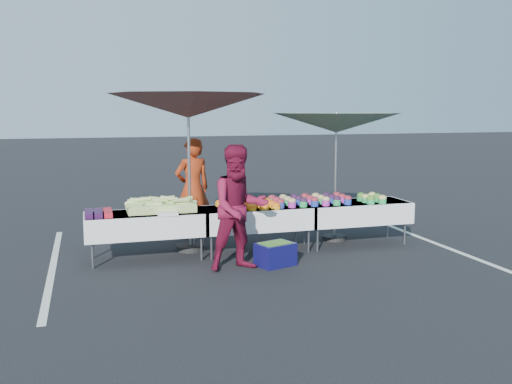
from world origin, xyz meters
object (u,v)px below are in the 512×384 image
object	(u,v)px
vendor	(193,188)
customer	(239,208)
table_center	(256,217)
table_left	(146,223)
umbrella_left	(188,107)
storage_bin	(275,254)
table_right	(355,211)
umbrella_right	(336,124)

from	to	relation	value
vendor	customer	distance (m)	2.29
table_center	customer	bearing A→B (deg)	-119.65
table_left	table_center	world-z (taller)	same
table_left	vendor	bearing A→B (deg)	53.26
table_left	umbrella_left	bearing A→B (deg)	27.45
table_center	umbrella_left	size ratio (longest dim) A/B	0.66
vendor	storage_bin	world-z (taller)	vendor
table_center	vendor	bearing A→B (deg)	121.44
table_right	table_left	bearing A→B (deg)	180.00
table_left	customer	distance (m)	1.61
table_left	umbrella_right	world-z (taller)	umbrella_right
table_left	customer	bearing A→B (deg)	-37.00
storage_bin	umbrella_left	bearing A→B (deg)	109.90
table_right	storage_bin	bearing A→B (deg)	-152.82
table_left	umbrella_left	size ratio (longest dim) A/B	0.66
vendor	umbrella_right	distance (m)	2.84
vendor	umbrella_right	bearing A→B (deg)	146.29
umbrella_right	storage_bin	distance (m)	2.79
table_right	vendor	bearing A→B (deg)	153.08
storage_bin	table_right	bearing A→B (deg)	7.96
umbrella_left	storage_bin	xyz separation A→B (m)	(1.06, -1.31, -2.20)
vendor	umbrella_left	bearing A→B (deg)	63.96
customer	umbrella_left	size ratio (longest dim) A/B	0.66
table_left	table_right	world-z (taller)	same
vendor	storage_bin	xyz separation A→B (m)	(0.84, -2.23, -0.73)
table_left	table_right	xyz separation A→B (m)	(3.60, 0.00, 0.00)
umbrella_left	umbrella_right	bearing A→B (deg)	-0.00
customer	umbrella_right	size ratio (longest dim) A/B	0.63
storage_bin	table_center	bearing A→B (deg)	72.88
umbrella_left	umbrella_right	xyz separation A→B (m)	(2.63, -0.00, -0.29)
table_left	umbrella_right	bearing A→B (deg)	6.71
customer	table_left	bearing A→B (deg)	137.25
umbrella_right	table_left	bearing A→B (deg)	-173.29
table_right	storage_bin	world-z (taller)	table_right
table_right	storage_bin	xyz separation A→B (m)	(-1.77, -0.91, -0.40)
table_right	umbrella_left	bearing A→B (deg)	171.95
table_right	storage_bin	size ratio (longest dim) A/B	2.90
customer	storage_bin	xyz separation A→B (m)	(0.57, 0.04, -0.74)
table_right	umbrella_left	xyz separation A→B (m)	(-2.83, 0.40, 1.80)
table_right	umbrella_left	size ratio (longest dim) A/B	0.66
table_right	vendor	distance (m)	2.95
customer	umbrella_right	distance (m)	2.79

